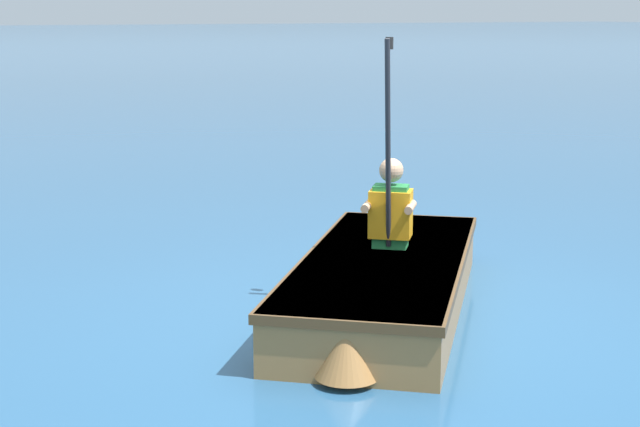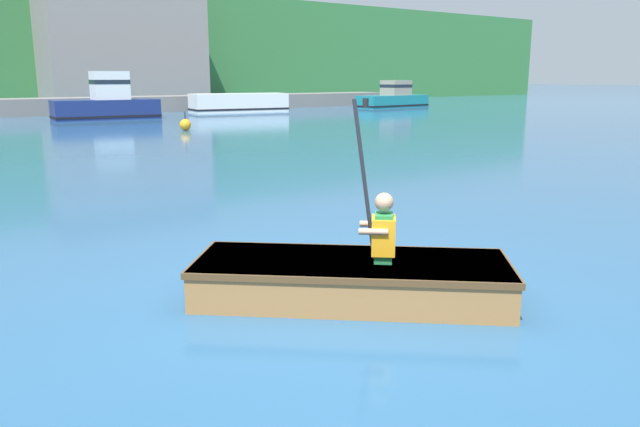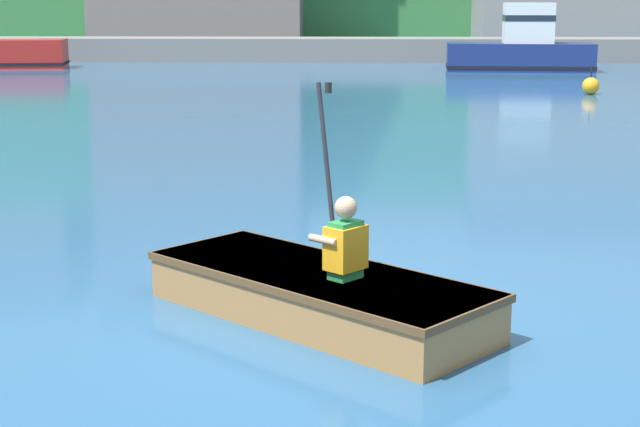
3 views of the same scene
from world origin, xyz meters
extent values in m
plane|color=#28567F|center=(0.00, 0.00, 0.00)|extent=(300.00, 300.00, 0.00)
cube|color=gray|center=(11.63, 42.82, 4.04)|extent=(10.69, 10.97, 8.08)
cube|color=#197A84|center=(25.66, 27.44, 0.40)|extent=(5.59, 2.15, 0.81)
cube|color=black|center=(25.66, 27.44, 0.14)|extent=(5.63, 2.20, 0.10)
cube|color=gray|center=(25.93, 27.46, 1.30)|extent=(1.87, 1.48, 0.99)
cube|color=#19232D|center=(25.93, 27.46, 1.43)|extent=(1.89, 1.51, 0.20)
cube|color=navy|center=(6.13, 26.54, 0.47)|extent=(5.02, 2.03, 0.95)
cube|color=black|center=(6.13, 26.54, 0.17)|extent=(5.06, 2.07, 0.10)
cube|color=silver|center=(6.37, 26.52, 1.62)|extent=(1.73, 1.45, 1.34)
cube|color=#19232D|center=(6.37, 26.52, 1.79)|extent=(1.75, 1.47, 0.20)
cube|color=white|center=(14.56, 28.64, 0.54)|extent=(5.82, 2.60, 1.07)
cube|color=black|center=(14.56, 28.64, 0.19)|extent=(5.86, 2.65, 0.10)
cube|color=#A3703D|center=(0.12, -0.09, 0.19)|extent=(2.82, 2.66, 0.38)
cube|color=brown|center=(0.12, -0.09, 0.35)|extent=(2.88, 2.72, 0.06)
cube|color=brown|center=(0.12, -0.09, 0.34)|extent=(2.40, 2.26, 0.02)
cone|color=#A3703D|center=(-0.91, 0.81, 0.21)|extent=(0.51, 0.51, 0.34)
cube|color=#A3703D|center=(0.28, -0.24, 0.33)|extent=(0.77, 0.85, 0.03)
cube|color=#267F3F|center=(0.33, -0.28, 0.60)|extent=(0.28, 0.29, 0.44)
cube|color=orange|center=(0.33, -0.28, 0.62)|extent=(0.35, 0.36, 0.33)
sphere|color=tan|center=(0.33, -0.28, 0.93)|extent=(0.17, 0.17, 0.17)
cylinder|color=tan|center=(0.36, -0.11, 0.69)|extent=(0.23, 0.21, 0.06)
cylinder|color=tan|center=(0.16, -0.34, 0.69)|extent=(0.23, 0.21, 0.06)
cylinder|color=#232328|center=(0.20, -0.16, 1.12)|extent=(0.20, 0.18, 1.44)
cylinder|color=black|center=(0.20, -0.16, 1.81)|extent=(0.05, 0.05, 0.08)
sphere|color=orange|center=(6.60, 18.32, 0.22)|extent=(0.44, 0.44, 0.44)
cylinder|color=black|center=(6.60, 18.32, 0.58)|extent=(0.04, 0.04, 0.28)
camera|label=1|loc=(-5.30, 3.43, 2.01)|focal=55.00mm
camera|label=2|loc=(-3.34, -4.39, 2.03)|focal=35.00mm
camera|label=3|loc=(0.36, -7.40, 2.46)|focal=55.00mm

